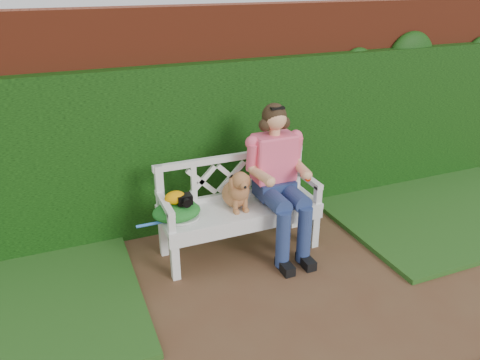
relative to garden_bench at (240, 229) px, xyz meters
name	(u,v)px	position (x,y,z in m)	size (l,w,h in m)	color
ground	(295,311)	(0.07, -1.00, -0.24)	(60.00, 60.00, 0.00)	brown
brick_wall	(213,116)	(0.07, 0.90, 0.86)	(10.00, 0.30, 2.20)	maroon
ivy_hedge	(221,145)	(0.07, 0.68, 0.61)	(10.00, 0.18, 1.70)	#216415
grass_right	(442,207)	(2.47, -0.10, -0.21)	(2.60, 2.00, 0.05)	#103A0D
garden_bench	(240,229)	(0.00, 0.00, 0.00)	(1.58, 0.60, 0.48)	white
seated_woman	(276,180)	(0.35, -0.02, 0.46)	(0.59, 0.79, 1.40)	#CD4A66
dog	(236,188)	(-0.04, 0.00, 0.44)	(0.26, 0.36, 0.40)	#B88236
tennis_racket	(179,219)	(-0.60, -0.04, 0.25)	(0.59, 0.25, 0.03)	white
green_bag	(177,211)	(-0.61, 0.00, 0.31)	(0.43, 0.33, 0.15)	#368933
camera_item	(184,199)	(-0.54, -0.03, 0.43)	(0.13, 0.10, 0.09)	black
baseball_glove	(175,198)	(-0.61, 0.00, 0.45)	(0.19, 0.14, 0.12)	orange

